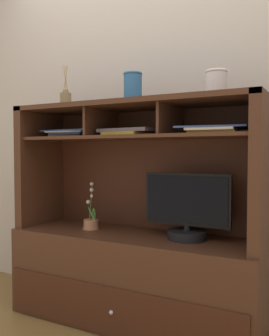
{
  "coord_description": "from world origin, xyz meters",
  "views": [
    {
      "loc": [
        1.09,
        -2.02,
        1.06
      ],
      "look_at": [
        0.0,
        0.0,
        0.96
      ],
      "focal_mm": 39.76,
      "sensor_mm": 36.0,
      "label": 1
    }
  ],
  "objects_px": {
    "ceramic_vase": "(216,83)",
    "accent_vase": "(133,87)",
    "media_console": "(135,254)",
    "magazine_stack_right": "(130,132)",
    "diffuser_bottle": "(66,99)",
    "potted_orchid": "(91,222)",
    "magazine_stack_left": "(214,130)",
    "magazine_stack_centre": "(74,133)",
    "tv_monitor": "(187,211)"
  },
  "relations": [
    {
      "from": "tv_monitor",
      "to": "ceramic_vase",
      "type": "relative_size",
      "value": 3.6
    },
    {
      "from": "media_console",
      "to": "magazine_stack_left",
      "type": "bearing_deg",
      "value": -5.28
    },
    {
      "from": "tv_monitor",
      "to": "potted_orchid",
      "type": "bearing_deg",
      "value": -177.56
    },
    {
      "from": "potted_orchid",
      "to": "magazine_stack_left",
      "type": "bearing_deg",
      "value": -2.06
    },
    {
      "from": "diffuser_bottle",
      "to": "accent_vase",
      "type": "relative_size",
      "value": 1.54
    },
    {
      "from": "magazine_stack_left",
      "to": "magazine_stack_right",
      "type": "bearing_deg",
      "value": 178.0
    },
    {
      "from": "tv_monitor",
      "to": "magazine_stack_right",
      "type": "height_order",
      "value": "magazine_stack_right"
    },
    {
      "from": "potted_orchid",
      "to": "magazine_stack_left",
      "type": "xyz_separation_m",
      "value": [
        0.83,
        -0.03,
        0.58
      ]
    },
    {
      "from": "accent_vase",
      "to": "potted_orchid",
      "type": "bearing_deg",
      "value": 177.9
    },
    {
      "from": "magazine_stack_left",
      "to": "diffuser_bottle",
      "type": "distance_m",
      "value": 1.05
    },
    {
      "from": "magazine_stack_right",
      "to": "ceramic_vase",
      "type": "bearing_deg",
      "value": 1.14
    },
    {
      "from": "potted_orchid",
      "to": "diffuser_bottle",
      "type": "relative_size",
      "value": 1.12
    },
    {
      "from": "magazine_stack_right",
      "to": "diffuser_bottle",
      "type": "relative_size",
      "value": 1.35
    },
    {
      "from": "magazine_stack_right",
      "to": "diffuser_bottle",
      "type": "height_order",
      "value": "diffuser_bottle"
    },
    {
      "from": "potted_orchid",
      "to": "ceramic_vase",
      "type": "xyz_separation_m",
      "value": [
        0.84,
        -0.0,
        0.84
      ]
    },
    {
      "from": "magazine_stack_centre",
      "to": "accent_vase",
      "type": "xyz_separation_m",
      "value": [
        0.48,
        -0.04,
        0.27
      ]
    },
    {
      "from": "media_console",
      "to": "accent_vase",
      "type": "xyz_separation_m",
      "value": [
        0.0,
        -0.03,
        1.04
      ]
    },
    {
      "from": "potted_orchid",
      "to": "diffuser_bottle",
      "type": "xyz_separation_m",
      "value": [
        -0.19,
        -0.02,
        0.82
      ]
    },
    {
      "from": "ceramic_vase",
      "to": "accent_vase",
      "type": "height_order",
      "value": "accent_vase"
    },
    {
      "from": "potted_orchid",
      "to": "magazine_stack_centre",
      "type": "relative_size",
      "value": 0.77
    },
    {
      "from": "media_console",
      "to": "diffuser_bottle",
      "type": "height_order",
      "value": "diffuser_bottle"
    },
    {
      "from": "magazine_stack_centre",
      "to": "ceramic_vase",
      "type": "xyz_separation_m",
      "value": [
        0.99,
        -0.03,
        0.25
      ]
    },
    {
      "from": "media_console",
      "to": "accent_vase",
      "type": "distance_m",
      "value": 1.04
    },
    {
      "from": "ceramic_vase",
      "to": "potted_orchid",
      "type": "bearing_deg",
      "value": 179.95
    },
    {
      "from": "ceramic_vase",
      "to": "accent_vase",
      "type": "distance_m",
      "value": 0.51
    },
    {
      "from": "magazine_stack_left",
      "to": "accent_vase",
      "type": "relative_size",
      "value": 2.23
    },
    {
      "from": "media_console",
      "to": "accent_vase",
      "type": "height_order",
      "value": "accent_vase"
    },
    {
      "from": "magazine_stack_right",
      "to": "accent_vase",
      "type": "xyz_separation_m",
      "value": [
        0.02,
        -0.0,
        0.27
      ]
    },
    {
      "from": "magazine_stack_left",
      "to": "accent_vase",
      "type": "height_order",
      "value": "accent_vase"
    },
    {
      "from": "media_console",
      "to": "ceramic_vase",
      "type": "distance_m",
      "value": 1.14
    },
    {
      "from": "tv_monitor",
      "to": "diffuser_bottle",
      "type": "xyz_separation_m",
      "value": [
        -0.85,
        -0.04,
        0.7
      ]
    },
    {
      "from": "ceramic_vase",
      "to": "accent_vase",
      "type": "relative_size",
      "value": 0.8
    },
    {
      "from": "magazine_stack_left",
      "to": "magazine_stack_centre",
      "type": "distance_m",
      "value": 0.99
    },
    {
      "from": "potted_orchid",
      "to": "tv_monitor",
      "type": "bearing_deg",
      "value": 2.44
    },
    {
      "from": "tv_monitor",
      "to": "ceramic_vase",
      "type": "bearing_deg",
      "value": -9.37
    },
    {
      "from": "media_console",
      "to": "magazine_stack_centre",
      "type": "bearing_deg",
      "value": 178.24
    },
    {
      "from": "magazine_stack_centre",
      "to": "diffuser_bottle",
      "type": "height_order",
      "value": "diffuser_bottle"
    },
    {
      "from": "media_console",
      "to": "magazine_stack_left",
      "type": "xyz_separation_m",
      "value": [
        0.51,
        -0.05,
        0.76
      ]
    },
    {
      "from": "ceramic_vase",
      "to": "magazine_stack_left",
      "type": "bearing_deg",
      "value": -99.13
    },
    {
      "from": "tv_monitor",
      "to": "magazine_stack_centre",
      "type": "height_order",
      "value": "magazine_stack_centre"
    },
    {
      "from": "tv_monitor",
      "to": "magazine_stack_left",
      "type": "xyz_separation_m",
      "value": [
        0.17,
        -0.06,
        0.47
      ]
    },
    {
      "from": "media_console",
      "to": "potted_orchid",
      "type": "height_order",
      "value": "media_console"
    },
    {
      "from": "media_console",
      "to": "tv_monitor",
      "type": "relative_size",
      "value": 3.05
    },
    {
      "from": "potted_orchid",
      "to": "magazine_stack_left",
      "type": "distance_m",
      "value": 1.01
    },
    {
      "from": "magazine_stack_centre",
      "to": "media_console",
      "type": "bearing_deg",
      "value": -1.76
    },
    {
      "from": "magazine_stack_left",
      "to": "ceramic_vase",
      "type": "height_order",
      "value": "ceramic_vase"
    },
    {
      "from": "potted_orchid",
      "to": "magazine_stack_centre",
      "type": "distance_m",
      "value": 0.61
    },
    {
      "from": "magazine_stack_centre",
      "to": "accent_vase",
      "type": "distance_m",
      "value": 0.55
    },
    {
      "from": "magazine_stack_centre",
      "to": "potted_orchid",
      "type": "bearing_deg",
      "value": -11.42
    },
    {
      "from": "diffuser_bottle",
      "to": "ceramic_vase",
      "type": "bearing_deg",
      "value": 0.8
    }
  ]
}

